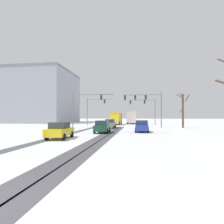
{
  "coord_description": "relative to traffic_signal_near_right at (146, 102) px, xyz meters",
  "views": [
    {
      "loc": [
        3.62,
        -4.4,
        2.24
      ],
      "look_at": [
        0.0,
        23.06,
        2.8
      ],
      "focal_mm": 30.68,
      "sensor_mm": 36.0,
      "label": 1
    }
  ],
  "objects": [
    {
      "name": "car_dark_green_third",
      "position": [
        -6.11,
        -10.39,
        -4.0
      ],
      "size": [
        1.94,
        4.15,
        1.62
      ],
      "color": "#194C2D",
      "rests_on": "ground"
    },
    {
      "name": "car_yellow_cab_fourth",
      "position": [
        -9.05,
        -17.35,
        -4.0
      ],
      "size": [
        2.01,
        4.19,
        1.62
      ],
      "color": "yellow",
      "rests_on": "ground"
    },
    {
      "name": "traffic_signal_near_right",
      "position": [
        0.0,
        0.0,
        0.0
      ],
      "size": [
        6.98,
        0.42,
        6.5
      ],
      "color": "slate",
      "rests_on": "ground"
    },
    {
      "name": "car_blue_second",
      "position": [
        -0.88,
        -8.53,
        -4.0
      ],
      "size": [
        1.92,
        4.15,
        1.62
      ],
      "color": "#233899",
      "rests_on": "ground"
    },
    {
      "name": "bus_oncoming",
      "position": [
        -3.02,
        20.42,
        -2.83
      ],
      "size": [
        2.72,
        11.01,
        3.38
      ],
      "color": "silver",
      "rests_on": "ground"
    },
    {
      "name": "wheel_track_left_lane",
      "position": [
        -5.4,
        -14.43,
        -4.82
      ],
      "size": [
        1.08,
        36.24,
        0.01
      ],
      "primitive_type": "cube",
      "color": "#4C4C51",
      "rests_on": "ground"
    },
    {
      "name": "wheel_track_center",
      "position": [
        -9.92,
        -14.43,
        -4.82
      ],
      "size": [
        1.08,
        36.24,
        0.01
      ],
      "primitive_type": "cube",
      "color": "#4C4C51",
      "rests_on": "ground"
    },
    {
      "name": "office_building_far_left_block",
      "position": [
        -34.03,
        25.8,
        3.76
      ],
      "size": [
        21.06,
        21.99,
        17.14
      ],
      "color": "#9399A3",
      "rests_on": "ground"
    },
    {
      "name": "traffic_signal_far_right",
      "position": [
        0.59,
        11.87,
        -0.16
      ],
      "size": [
        6.35,
        0.79,
        6.5
      ],
      "color": "slate",
      "rests_on": "ground"
    },
    {
      "name": "bare_tree_sidewalk_far",
      "position": [
        7.04,
        2.11,
        -1.35
      ],
      "size": [
        2.18,
        2.14,
        6.47
      ],
      "color": "#4C3828",
      "rests_on": "ground"
    },
    {
      "name": "box_truck_delivery",
      "position": [
        -6.83,
        13.38,
        -3.19
      ],
      "size": [
        2.41,
        7.44,
        3.02
      ],
      "color": "yellow",
      "rests_on": "ground"
    },
    {
      "name": "car_grey_lead",
      "position": [
        -6.47,
        -0.38,
        -4.0
      ],
      "size": [
        1.85,
        4.11,
        1.62
      ],
      "color": "slate",
      "rests_on": "ground"
    },
    {
      "name": "wheel_track_right_lane",
      "position": [
        -4.51,
        -14.43,
        -4.82
      ],
      "size": [
        0.89,
        36.24,
        0.01
      ],
      "primitive_type": "cube",
      "color": "#4C4C51",
      "rests_on": "ground"
    },
    {
      "name": "traffic_signal_near_left",
      "position": [
        -10.95,
        -1.78,
        -0.31
      ],
      "size": [
        7.45,
        0.75,
        6.5
      ],
      "color": "slate",
      "rests_on": "ground"
    },
    {
      "name": "traffic_signal_far_left",
      "position": [
        -11.44,
        8.0,
        -0.4
      ],
      "size": [
        6.0,
        0.39,
        6.5
      ],
      "color": "slate",
      "rests_on": "ground"
    },
    {
      "name": "sidewalk_kerb_right",
      "position": [
        4.19,
        -16.07,
        -4.76
      ],
      "size": [
        4.0,
        36.24,
        0.12
      ],
      "primitive_type": "cube",
      "color": "white",
      "rests_on": "ground"
    }
  ]
}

